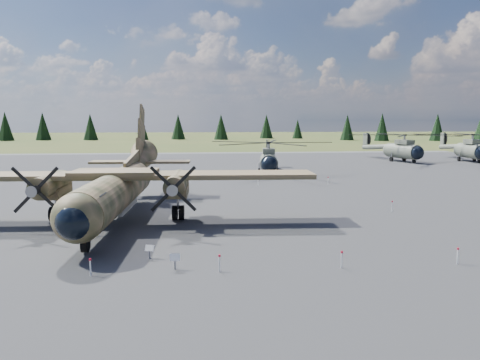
{
  "coord_description": "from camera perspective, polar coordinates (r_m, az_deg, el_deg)",
  "views": [
    {
      "loc": [
        0.79,
        -35.09,
        7.2
      ],
      "look_at": [
        4.56,
        2.0,
        2.42
      ],
      "focal_mm": 35.0,
      "sensor_mm": 36.0,
      "label": 1
    }
  ],
  "objects": [
    {
      "name": "ground",
      "position": [
        35.83,
        -6.97,
        -4.35
      ],
      "size": [
        500.0,
        500.0,
        0.0
      ],
      "primitive_type": "plane",
      "color": "brown",
      "rests_on": "ground"
    },
    {
      "name": "apron",
      "position": [
        45.67,
        -6.72,
        -1.82
      ],
      "size": [
        120.0,
        120.0,
        0.04
      ],
      "primitive_type": "cube",
      "color": "slate",
      "rests_on": "ground"
    },
    {
      "name": "transport_plane",
      "position": [
        35.13,
        -14.62,
        -0.36
      ],
      "size": [
        28.14,
        25.55,
        9.28
      ],
      "rotation": [
        0.0,
        0.0,
        -0.05
      ],
      "color": "#2E361D",
      "rests_on": "ground"
    },
    {
      "name": "helicopter_near",
      "position": [
        62.33,
        3.5,
        3.52
      ],
      "size": [
        19.4,
        21.3,
        4.38
      ],
      "rotation": [
        0.0,
        0.0,
        -0.13
      ],
      "color": "slate",
      "rests_on": "ground"
    },
    {
      "name": "helicopter_mid",
      "position": [
        86.03,
        19.21,
        4.37
      ],
      "size": [
        22.82,
        24.02,
        4.81
      ],
      "rotation": [
        0.0,
        0.0,
        0.24
      ],
      "color": "slate",
      "rests_on": "ground"
    },
    {
      "name": "helicopter_far",
      "position": [
        90.57,
        26.33,
        4.18
      ],
      "size": [
        20.84,
        23.4,
        4.88
      ],
      "rotation": [
        0.0,
        0.0,
        -0.09
      ],
      "color": "slate",
      "rests_on": "ground"
    },
    {
      "name": "info_placard_left",
      "position": [
        25.13,
        -10.96,
        -8.32
      ],
      "size": [
        0.51,
        0.33,
        0.74
      ],
      "rotation": [
        0.0,
        0.0,
        -0.31
      ],
      "color": "gray",
      "rests_on": "ground"
    },
    {
      "name": "info_placard_right",
      "position": [
        23.12,
        -7.94,
        -9.52
      ],
      "size": [
        0.52,
        0.22,
        0.81
      ],
      "rotation": [
        0.0,
        0.0,
        0.01
      ],
      "color": "gray",
      "rests_on": "ground"
    },
    {
      "name": "barrier_fence",
      "position": [
        35.67,
        -7.72,
        -3.58
      ],
      "size": [
        33.12,
        29.62,
        0.85
      ],
      "color": "white",
      "rests_on": "ground"
    },
    {
      "name": "treeline",
      "position": [
        31.37,
        -14.18,
        2.57
      ],
      "size": [
        310.61,
        309.95,
        10.86
      ],
      "color": "black",
      "rests_on": "ground"
    }
  ]
}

